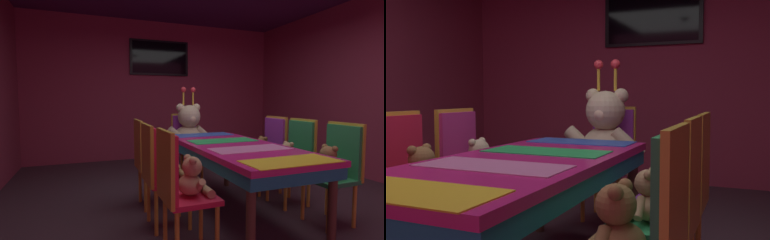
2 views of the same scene
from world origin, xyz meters
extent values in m
plane|color=#3F2D38|center=(0.00, 0.00, 0.00)|extent=(7.90, 7.90, 0.00)
cube|color=#99334C|center=(0.00, 3.20, 1.40)|extent=(5.20, 0.12, 2.80)
cube|color=#C61E72|center=(0.00, 0.00, 0.71)|extent=(0.90, 2.00, 0.05)
cube|color=teal|center=(0.00, 0.00, 0.64)|extent=(0.88, 1.96, 0.10)
cylinder|color=#4C3826|center=(0.38, 0.90, 0.34)|extent=(0.07, 0.07, 0.69)
cylinder|color=#4C3826|center=(0.38, -0.90, 0.34)|extent=(0.07, 0.07, 0.69)
cylinder|color=#4C3826|center=(-0.38, 0.90, 0.34)|extent=(0.07, 0.07, 0.69)
cylinder|color=#4C3826|center=(-0.38, -0.90, 0.34)|extent=(0.07, 0.07, 0.69)
cube|color=yellow|center=(0.00, -0.85, 0.74)|extent=(0.77, 0.32, 0.01)
cube|color=pink|center=(0.00, -0.28, 0.74)|extent=(0.77, 0.32, 0.01)
cube|color=green|center=(0.00, 0.28, 0.74)|extent=(0.77, 0.32, 0.01)
cube|color=blue|center=(0.00, 0.85, 0.74)|extent=(0.77, 0.32, 0.01)
cube|color=red|center=(-0.71, -0.54, 0.44)|extent=(0.40, 0.40, 0.04)
cube|color=red|center=(-0.89, -0.54, 0.71)|extent=(0.05, 0.38, 0.50)
cube|color=gold|center=(-0.91, -0.54, 0.71)|extent=(0.03, 0.41, 0.55)
cylinder|color=gold|center=(-0.55, -0.38, 0.21)|extent=(0.04, 0.04, 0.42)
cylinder|color=gold|center=(-0.55, -0.70, 0.21)|extent=(0.04, 0.04, 0.42)
cylinder|color=gold|center=(-0.87, -0.38, 0.21)|extent=(0.04, 0.04, 0.42)
cylinder|color=gold|center=(-0.87, -0.70, 0.21)|extent=(0.04, 0.04, 0.42)
ellipsoid|color=tan|center=(-0.71, -0.54, 0.55)|extent=(0.20, 0.20, 0.16)
sphere|color=tan|center=(-0.69, -0.54, 0.69)|extent=(0.16, 0.16, 0.16)
sphere|color=tan|center=(-0.63, -0.54, 0.68)|extent=(0.06, 0.06, 0.06)
sphere|color=tan|center=(-0.71, -0.48, 0.75)|extent=(0.06, 0.06, 0.06)
sphere|color=tan|center=(-0.71, -0.59, 0.75)|extent=(0.06, 0.06, 0.06)
cylinder|color=tan|center=(-0.66, -0.44, 0.56)|extent=(0.05, 0.14, 0.13)
cylinder|color=tan|center=(-0.66, -0.63, 0.56)|extent=(0.05, 0.14, 0.13)
cylinder|color=tan|center=(-0.58, -0.48, 0.49)|extent=(0.07, 0.15, 0.07)
cylinder|color=tan|center=(-0.58, -0.59, 0.49)|extent=(0.07, 0.15, 0.07)
cube|color=red|center=(-0.73, -0.02, 0.44)|extent=(0.40, 0.40, 0.04)
cube|color=red|center=(-0.91, -0.02, 0.71)|extent=(0.05, 0.38, 0.50)
cube|color=gold|center=(-0.93, -0.02, 0.71)|extent=(0.03, 0.41, 0.55)
cylinder|color=gold|center=(-0.57, 0.14, 0.21)|extent=(0.04, 0.04, 0.42)
cylinder|color=gold|center=(-0.57, -0.18, 0.21)|extent=(0.04, 0.04, 0.42)
cylinder|color=gold|center=(-0.89, 0.14, 0.21)|extent=(0.04, 0.04, 0.42)
cylinder|color=gold|center=(-0.89, -0.18, 0.21)|extent=(0.04, 0.04, 0.42)
ellipsoid|color=olive|center=(-0.73, -0.02, 0.55)|extent=(0.20, 0.20, 0.16)
sphere|color=olive|center=(-0.71, -0.02, 0.69)|extent=(0.16, 0.16, 0.16)
sphere|color=#AE7747|center=(-0.66, -0.02, 0.68)|extent=(0.06, 0.06, 0.06)
sphere|color=olive|center=(-0.73, 0.04, 0.75)|extent=(0.06, 0.06, 0.06)
sphere|color=olive|center=(-0.73, -0.08, 0.75)|extent=(0.06, 0.06, 0.06)
cylinder|color=olive|center=(-0.69, 0.08, 0.56)|extent=(0.06, 0.14, 0.13)
cylinder|color=olive|center=(-0.69, -0.12, 0.56)|extent=(0.06, 0.14, 0.13)
cylinder|color=olive|center=(-0.60, 0.04, 0.49)|extent=(0.07, 0.15, 0.07)
cylinder|color=olive|center=(-0.60, -0.07, 0.49)|extent=(0.07, 0.15, 0.07)
cube|color=#CC338C|center=(-0.71, 0.54, 0.44)|extent=(0.40, 0.40, 0.04)
cube|color=#CC338C|center=(-0.89, 0.54, 0.71)|extent=(0.05, 0.38, 0.50)
cube|color=gold|center=(-0.91, 0.54, 0.71)|extent=(0.03, 0.41, 0.55)
cylinder|color=gold|center=(-0.55, 0.70, 0.21)|extent=(0.04, 0.04, 0.42)
cylinder|color=gold|center=(-0.55, 0.38, 0.21)|extent=(0.04, 0.04, 0.42)
cylinder|color=gold|center=(-0.87, 0.70, 0.21)|extent=(0.04, 0.04, 0.42)
cylinder|color=gold|center=(-0.87, 0.38, 0.21)|extent=(0.04, 0.04, 0.42)
ellipsoid|color=beige|center=(-0.71, 0.54, 0.55)|extent=(0.19, 0.19, 0.15)
sphere|color=beige|center=(-0.69, 0.54, 0.68)|extent=(0.15, 0.15, 0.15)
sphere|color=#FDDCAD|center=(-0.64, 0.54, 0.67)|extent=(0.06, 0.06, 0.06)
sphere|color=beige|center=(-0.71, 0.60, 0.74)|extent=(0.06, 0.06, 0.06)
sphere|color=beige|center=(-0.71, 0.48, 0.74)|extent=(0.06, 0.06, 0.06)
cylinder|color=beige|center=(-0.67, 0.64, 0.56)|extent=(0.05, 0.14, 0.13)
cylinder|color=beige|center=(-0.67, 0.44, 0.56)|extent=(0.05, 0.14, 0.13)
cylinder|color=beige|center=(-0.59, 0.59, 0.49)|extent=(0.07, 0.14, 0.07)
cylinder|color=beige|center=(-0.59, 0.49, 0.49)|extent=(0.07, 0.14, 0.07)
cube|color=#268C4C|center=(0.73, -0.53, 0.44)|extent=(0.40, 0.40, 0.04)
cube|color=#268C4C|center=(0.91, -0.53, 0.71)|extent=(0.05, 0.38, 0.50)
cube|color=gold|center=(0.93, -0.53, 0.71)|extent=(0.03, 0.41, 0.55)
cylinder|color=gold|center=(0.89, -0.37, 0.21)|extent=(0.04, 0.04, 0.42)
cylinder|color=gold|center=(0.89, -0.69, 0.21)|extent=(0.04, 0.04, 0.42)
cylinder|color=gold|center=(0.57, -0.37, 0.21)|extent=(0.04, 0.04, 0.42)
cylinder|color=gold|center=(0.57, -0.69, 0.21)|extent=(0.04, 0.04, 0.42)
ellipsoid|color=olive|center=(0.73, -0.53, 0.55)|extent=(0.20, 0.20, 0.16)
sphere|color=olive|center=(0.72, -0.53, 0.69)|extent=(0.16, 0.16, 0.16)
sphere|color=#AE7747|center=(0.66, -0.53, 0.68)|extent=(0.06, 0.06, 0.06)
sphere|color=olive|center=(0.73, -0.59, 0.75)|extent=(0.06, 0.06, 0.06)
sphere|color=olive|center=(0.73, -0.47, 0.75)|extent=(0.06, 0.06, 0.06)
cylinder|color=olive|center=(0.69, -0.63, 0.56)|extent=(0.05, 0.14, 0.13)
cylinder|color=olive|center=(0.69, -0.44, 0.56)|extent=(0.05, 0.14, 0.13)
cylinder|color=olive|center=(0.60, -0.58, 0.49)|extent=(0.07, 0.15, 0.07)
cylinder|color=olive|center=(0.60, -0.48, 0.49)|extent=(0.07, 0.15, 0.07)
cube|color=#268C4C|center=(0.72, 0.03, 0.44)|extent=(0.40, 0.40, 0.04)
cube|color=#268C4C|center=(0.90, 0.03, 0.71)|extent=(0.05, 0.38, 0.50)
cube|color=gold|center=(0.92, 0.03, 0.71)|extent=(0.03, 0.41, 0.55)
cylinder|color=gold|center=(0.88, 0.19, 0.21)|extent=(0.04, 0.04, 0.42)
cylinder|color=gold|center=(0.88, -0.13, 0.21)|extent=(0.04, 0.04, 0.42)
cylinder|color=gold|center=(0.56, 0.19, 0.21)|extent=(0.04, 0.04, 0.42)
cylinder|color=gold|center=(0.56, -0.13, 0.21)|extent=(0.04, 0.04, 0.42)
ellipsoid|color=tan|center=(0.72, 0.03, 0.53)|extent=(0.17, 0.17, 0.13)
sphere|color=tan|center=(0.70, 0.03, 0.66)|extent=(0.13, 0.13, 0.13)
sphere|color=tan|center=(0.65, 0.03, 0.65)|extent=(0.05, 0.05, 0.05)
sphere|color=tan|center=(0.72, -0.02, 0.71)|extent=(0.05, 0.05, 0.05)
sphere|color=tan|center=(0.72, 0.08, 0.71)|extent=(0.05, 0.05, 0.05)
cylinder|color=tan|center=(0.68, -0.05, 0.55)|extent=(0.05, 0.12, 0.11)
cylinder|color=tan|center=(0.68, 0.11, 0.55)|extent=(0.05, 0.12, 0.11)
cylinder|color=tan|center=(0.61, -0.02, 0.49)|extent=(0.06, 0.13, 0.06)
cylinder|color=tan|center=(0.61, 0.07, 0.49)|extent=(0.06, 0.13, 0.06)
cube|color=purple|center=(0.71, 0.51, 0.44)|extent=(0.40, 0.40, 0.04)
cube|color=purple|center=(0.89, 0.51, 0.71)|extent=(0.05, 0.38, 0.50)
cube|color=gold|center=(0.91, 0.51, 0.71)|extent=(0.03, 0.41, 0.55)
cylinder|color=gold|center=(0.87, 0.67, 0.21)|extent=(0.04, 0.04, 0.42)
cylinder|color=gold|center=(0.87, 0.35, 0.21)|extent=(0.04, 0.04, 0.42)
cylinder|color=gold|center=(0.55, 0.67, 0.21)|extent=(0.04, 0.04, 0.42)
cylinder|color=gold|center=(0.55, 0.35, 0.21)|extent=(0.04, 0.04, 0.42)
ellipsoid|color=brown|center=(0.71, 0.51, 0.53)|extent=(0.17, 0.17, 0.14)
sphere|color=brown|center=(0.70, 0.51, 0.66)|extent=(0.14, 0.14, 0.14)
sphere|color=#99663C|center=(0.65, 0.51, 0.65)|extent=(0.05, 0.05, 0.05)
sphere|color=brown|center=(0.71, 0.46, 0.71)|extent=(0.05, 0.05, 0.05)
sphere|color=brown|center=(0.71, 0.56, 0.71)|extent=(0.05, 0.05, 0.05)
cylinder|color=brown|center=(0.68, 0.43, 0.55)|extent=(0.05, 0.12, 0.11)
cylinder|color=brown|center=(0.68, 0.60, 0.55)|extent=(0.05, 0.12, 0.11)
cylinder|color=brown|center=(0.60, 0.47, 0.49)|extent=(0.06, 0.13, 0.06)
cylinder|color=brown|center=(0.60, 0.56, 0.49)|extent=(0.06, 0.13, 0.06)
cube|color=purple|center=(0.00, 1.42, 0.44)|extent=(0.40, 0.40, 0.04)
cube|color=purple|center=(0.00, 1.60, 0.71)|extent=(0.38, 0.05, 0.50)
cube|color=gold|center=(0.00, 1.62, 0.71)|extent=(0.41, 0.03, 0.55)
cylinder|color=gold|center=(0.16, 1.58, 0.21)|extent=(0.04, 0.04, 0.42)
cylinder|color=gold|center=(0.16, 1.26, 0.21)|extent=(0.04, 0.04, 0.42)
cylinder|color=gold|center=(-0.16, 1.58, 0.21)|extent=(0.04, 0.04, 0.42)
cylinder|color=gold|center=(-0.16, 1.26, 0.21)|extent=(0.04, 0.04, 0.42)
ellipsoid|color=beige|center=(0.00, 1.42, 0.65)|extent=(0.43, 0.43, 0.34)
sphere|color=beige|center=(0.00, 1.38, 0.96)|extent=(0.34, 0.34, 0.34)
sphere|color=#FDDCAD|center=(0.00, 1.27, 0.93)|extent=(0.13, 0.13, 0.13)
sphere|color=beige|center=(0.13, 1.42, 1.08)|extent=(0.13, 0.13, 0.13)
sphere|color=beige|center=(-0.13, 1.42, 1.08)|extent=(0.13, 0.13, 0.13)
cylinder|color=beige|center=(0.21, 1.33, 0.68)|extent=(0.30, 0.12, 0.28)
cylinder|color=beige|center=(-0.21, 1.33, 0.68)|extent=(0.30, 0.12, 0.28)
cylinder|color=beige|center=(0.11, 1.14, 0.53)|extent=(0.32, 0.15, 0.15)
cylinder|color=beige|center=(-0.11, 1.14, 0.53)|extent=(0.32, 0.15, 0.15)
cylinder|color=gold|center=(0.08, 1.42, 1.24)|extent=(0.03, 0.03, 0.23)
sphere|color=#E5333F|center=(0.08, 1.42, 1.35)|extent=(0.08, 0.08, 0.08)
cylinder|color=gold|center=(-0.08, 1.42, 1.24)|extent=(0.03, 0.03, 0.23)
sphere|color=#E5333F|center=(-0.08, 1.42, 1.35)|extent=(0.08, 0.08, 0.08)
cube|color=black|center=(0.00, 3.11, 2.05)|extent=(1.21, 0.05, 0.70)
cube|color=black|center=(0.00, 3.08, 2.05)|extent=(1.11, 0.01, 0.63)
camera|label=1|loc=(-1.46, -2.55, 1.22)|focal=26.31mm
camera|label=2|loc=(1.18, -1.97, 1.09)|focal=38.70mm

